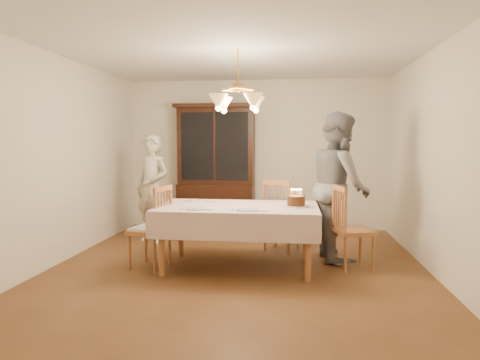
# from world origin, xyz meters

# --- Properties ---
(ground) EXTENTS (5.00, 5.00, 0.00)m
(ground) POSITION_xyz_m (0.00, 0.00, 0.00)
(ground) COLOR #563218
(ground) RESTS_ON ground
(room_shell) EXTENTS (5.00, 5.00, 5.00)m
(room_shell) POSITION_xyz_m (0.00, 0.00, 1.58)
(room_shell) COLOR white
(room_shell) RESTS_ON ground
(dining_table) EXTENTS (1.90, 1.10, 0.76)m
(dining_table) POSITION_xyz_m (0.00, 0.00, 0.68)
(dining_table) COLOR #98572C
(dining_table) RESTS_ON ground
(china_hutch) EXTENTS (1.38, 0.54, 2.16)m
(china_hutch) POSITION_xyz_m (-0.67, 2.25, 1.04)
(china_hutch) COLOR black
(china_hutch) RESTS_ON ground
(chair_far_side) EXTENTS (0.57, 0.56, 1.00)m
(chair_far_side) POSITION_xyz_m (0.50, 0.89, 0.44)
(chair_far_side) COLOR #98572C
(chair_far_side) RESTS_ON ground
(chair_left_end) EXTENTS (0.50, 0.52, 1.00)m
(chair_left_end) POSITION_xyz_m (-1.05, -0.12, 0.45)
(chair_left_end) COLOR #98572C
(chair_left_end) RESTS_ON ground
(chair_right_end) EXTENTS (0.52, 0.53, 1.00)m
(chair_right_end) POSITION_xyz_m (1.37, 0.17, 0.44)
(chair_right_end) COLOR #98572C
(chair_right_end) RESTS_ON ground
(elderly_woman) EXTENTS (0.70, 0.60, 1.63)m
(elderly_woman) POSITION_xyz_m (-1.47, 1.21, 0.82)
(elderly_woman) COLOR beige
(elderly_woman) RESTS_ON ground
(adult_in_grey) EXTENTS (0.86, 1.03, 1.91)m
(adult_in_grey) POSITION_xyz_m (1.24, 0.61, 0.95)
(adult_in_grey) COLOR slate
(adult_in_grey) RESTS_ON ground
(birthday_cake) EXTENTS (0.30, 0.30, 0.21)m
(birthday_cake) POSITION_xyz_m (0.69, 0.01, 0.82)
(birthday_cake) COLOR white
(birthday_cake) RESTS_ON dining_table
(place_setting_near_left) EXTENTS (0.37, 0.23, 0.02)m
(place_setting_near_left) POSITION_xyz_m (-0.43, -0.33, 0.77)
(place_setting_near_left) COLOR white
(place_setting_near_left) RESTS_ON dining_table
(place_setting_near_right) EXTENTS (0.39, 0.24, 0.02)m
(place_setting_near_right) POSITION_xyz_m (0.16, -0.35, 0.77)
(place_setting_near_right) COLOR white
(place_setting_near_right) RESTS_ON dining_table
(place_setting_far_left) EXTENTS (0.38, 0.23, 0.02)m
(place_setting_far_left) POSITION_xyz_m (-0.54, 0.30, 0.77)
(place_setting_far_left) COLOR white
(place_setting_far_left) RESTS_ON dining_table
(chandelier) EXTENTS (0.62, 0.62, 0.73)m
(chandelier) POSITION_xyz_m (-0.00, -0.00, 1.98)
(chandelier) COLOR #BF8C3F
(chandelier) RESTS_ON ground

